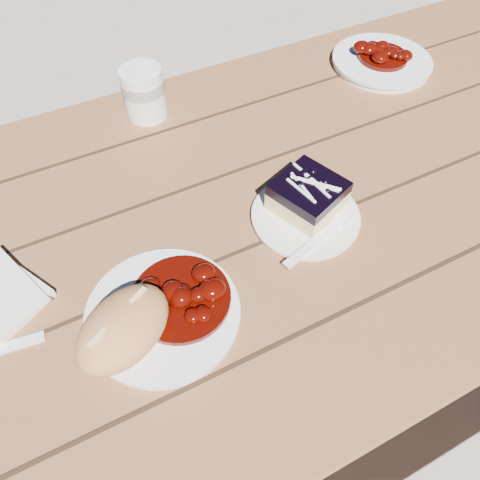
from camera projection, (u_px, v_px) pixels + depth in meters
name	position (u px, v px, depth m)	size (l,w,h in m)	color
ground	(211.00, 393.00, 1.34)	(60.00, 60.00, 0.00)	#A19B91
picnic_table	(195.00, 282.00, 0.87)	(2.00, 1.55, 0.75)	brown
main_plate	(163.00, 315.00, 0.64)	(0.21, 0.21, 0.02)	white
goulash_stew	(180.00, 292.00, 0.63)	(0.14, 0.14, 0.04)	#430702
bread_roll	(123.00, 328.00, 0.58)	(0.14, 0.09, 0.07)	#C6854C
dessert_plate	(305.00, 217.00, 0.75)	(0.17, 0.17, 0.01)	white
blueberry_cake	(308.00, 195.00, 0.74)	(0.12, 0.12, 0.06)	#EECC82
fork_dessert	(314.00, 243.00, 0.71)	(0.03, 0.16, 0.01)	white
coffee_cup	(144.00, 93.00, 0.88)	(0.08, 0.08, 0.10)	white
second_plate	(381.00, 62.00, 1.02)	(0.21, 0.21, 0.02)	white
second_stew	(385.00, 50.00, 1.00)	(0.11, 0.11, 0.04)	#430702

